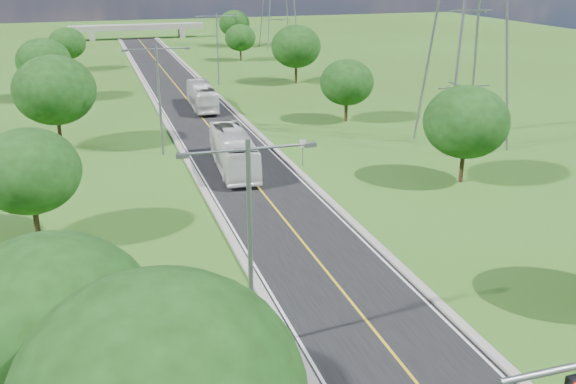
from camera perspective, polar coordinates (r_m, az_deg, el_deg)
name	(u,v)px	position (r m, az deg, el deg)	size (l,w,h in m)	color
ground	(199,115)	(75.53, -7.88, 6.81)	(260.00, 260.00, 0.00)	#304D15
road	(191,104)	(81.31, -8.62, 7.73)	(8.00, 150.00, 0.06)	black
curb_left	(156,106)	(80.78, -11.62, 7.52)	(0.50, 150.00, 0.22)	gray
curb_right	(224,101)	(82.03, -5.67, 8.02)	(0.50, 150.00, 0.22)	gray
speed_limit_sign	(303,148)	(55.61, 1.31, 3.95)	(0.55, 0.09, 2.40)	slate
overpass	(137,28)	(153.79, -13.26, 14.01)	(30.00, 3.00, 3.20)	gray
streetlight_near_left	(250,231)	(27.62, -3.41, -3.47)	(5.90, 0.25, 10.00)	slate
streetlight_mid_left	(159,91)	(58.97, -11.40, 8.83)	(5.90, 0.25, 10.00)	slate
streetlight_far_right	(217,43)	(93.05, -6.30, 13.05)	(5.90, 0.25, 10.00)	slate
tree_la	(52,321)	(23.77, -20.24, -10.74)	(7.14, 7.14, 8.30)	black
tree_lb	(29,171)	(42.63, -22.02, 1.73)	(6.30, 6.30, 7.33)	black
tree_lc	(54,90)	(63.72, -20.05, 8.50)	(7.56, 7.56, 8.79)	black
tree_ld	(44,61)	(87.59, -20.90, 10.81)	(6.72, 6.72, 7.82)	black
tree_le	(67,43)	(111.37, -19.04, 12.39)	(5.88, 5.88, 6.84)	black
tree_rb	(466,122)	(52.39, 15.55, 6.02)	(6.72, 6.72, 7.82)	black
tree_rc	(347,82)	(71.16, 5.25, 9.67)	(5.88, 5.88, 6.84)	black
tree_rd	(296,46)	(93.98, 0.72, 12.81)	(7.14, 7.14, 8.30)	black
tree_re	(240,38)	(116.42, -4.27, 13.52)	(5.46, 5.46, 6.35)	black
tree_rf	(234,23)	(136.54, -4.81, 14.71)	(6.30, 6.30, 7.33)	black
bus_outbound	(202,96)	(78.32, -7.65, 8.44)	(2.49, 10.62, 2.96)	silver
bus_inbound	(233,151)	(54.60, -4.88, 3.66)	(2.71, 11.59, 3.23)	white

